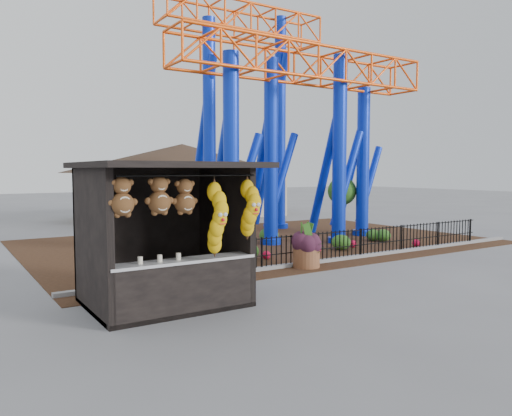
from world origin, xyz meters
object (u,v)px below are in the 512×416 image
prize_booth (168,236)px  potted_plant (310,255)px  roller_coaster (279,87)px  terracotta_planter (306,257)px

prize_booth → potted_plant: size_ratio=4.39×
roller_coaster → prize_booth: bearing=-137.9°
terracotta_planter → potted_plant: potted_plant is taller
prize_booth → terracotta_planter: (5.21, 1.79, -1.21)m
prize_booth → roller_coaster: 11.98m
prize_booth → terracotta_planter: prize_booth is taller
roller_coaster → potted_plant: (-2.86, -5.68, -6.04)m
prize_booth → terracotta_planter: bearing=19.0°
roller_coaster → potted_plant: 8.78m
terracotta_planter → prize_booth: bearing=-161.0°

